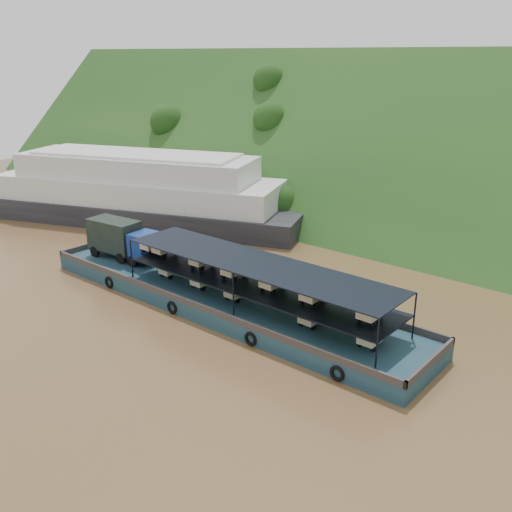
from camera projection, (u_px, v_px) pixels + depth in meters
The scene contains 4 objects.
ground at pixel (251, 309), 45.09m from camera, with size 160.00×160.00×0.00m, color brown.
hillside at pixel (438, 215), 71.08m from camera, with size 140.00×28.00×28.00m, color #183C15.
cargo_barge at pixel (211, 289), 45.97m from camera, with size 35.00×7.18×4.75m.
passenger_ferry at pixel (138, 191), 67.98m from camera, with size 41.29×24.23×8.18m.
Camera 1 is at (26.66, -31.21, 19.14)m, focal length 40.00 mm.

